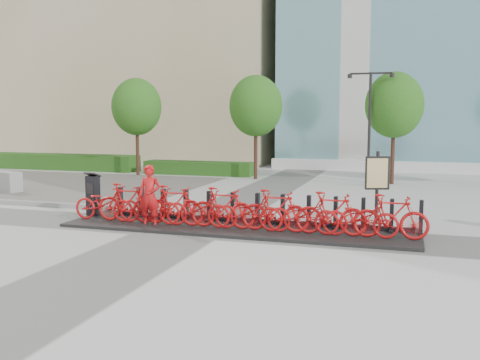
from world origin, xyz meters
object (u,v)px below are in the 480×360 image
(jersey_barrier, at_px, (2,181))
(kiosk, at_px, (93,194))
(bike_0, at_px, (104,203))
(worker_red, at_px, (150,196))
(map_sign, at_px, (377,176))

(jersey_barrier, bearing_deg, kiosk, -12.80)
(bike_0, relative_size, worker_red, 1.08)
(kiosk, xyz_separation_m, worker_red, (2.29, -0.78, 0.16))
(jersey_barrier, xyz_separation_m, map_sign, (15.25, -2.56, 0.97))
(kiosk, height_order, map_sign, map_sign)
(bike_0, bearing_deg, worker_red, -95.50)
(bike_0, distance_m, kiosk, 1.00)
(kiosk, distance_m, worker_red, 2.42)
(worker_red, bearing_deg, kiosk, 156.01)
(worker_red, bearing_deg, jersey_barrier, 147.00)
(kiosk, height_order, worker_red, worker_red)
(bike_0, relative_size, map_sign, 0.90)
(worker_red, bearing_deg, bike_0, 169.23)
(worker_red, relative_size, jersey_barrier, 0.82)
(kiosk, bearing_deg, jersey_barrier, 156.22)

